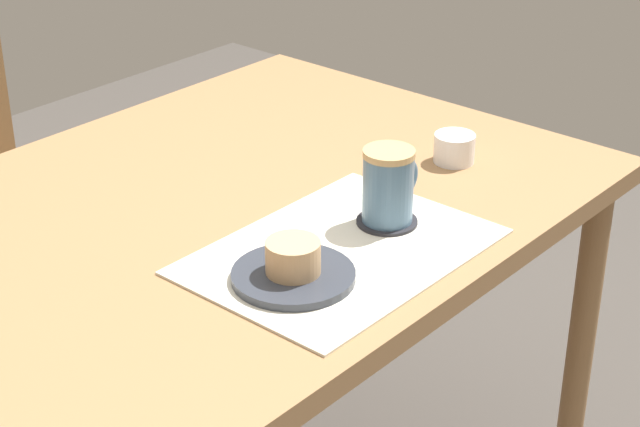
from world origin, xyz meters
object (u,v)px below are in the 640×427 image
Objects in this scene: coffee_mug at (389,185)px; sugar_bowl at (454,148)px; pastry at (293,257)px; dining_table at (218,248)px; pastry_plate at (293,276)px.

coffee_mug is 0.27m from sugar_bowl.
pastry is at bearing -178.48° from coffee_mug.
pastry is at bearing -110.25° from dining_table.
pastry_plate is at bearing -110.25° from dining_table.
pastry is (0.00, 0.00, 0.03)m from pastry_plate.
pastry_plate reaches higher than dining_table.
sugar_bowl is (0.48, 0.06, -0.01)m from pastry.
sugar_bowl is at bearing 12.46° from coffee_mug.
pastry is 0.66× the size of coffee_mug.
dining_table is 7.17× the size of pastry_plate.
sugar_bowl is (0.39, -0.18, 0.10)m from dining_table.
pastry_plate is 2.26× the size of pastry.
pastry is (-0.09, -0.25, 0.11)m from dining_table.
coffee_mug is (0.22, 0.01, 0.06)m from pastry_plate.
pastry reaches higher than dining_table.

